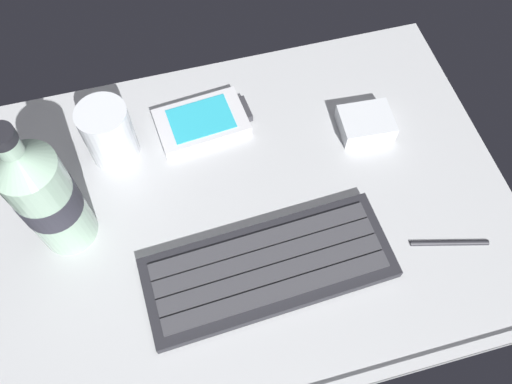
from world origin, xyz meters
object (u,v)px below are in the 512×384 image
(keyboard, at_px, (268,268))
(juice_cup, at_px, (109,135))
(charger_block, at_px, (366,123))
(handheld_device, at_px, (202,121))
(stylus_pen, at_px, (450,242))
(water_bottle, at_px, (45,196))

(keyboard, distance_m, juice_cup, 0.26)
(keyboard, height_order, charger_block, charger_block)
(handheld_device, height_order, charger_block, charger_block)
(keyboard, bearing_deg, handheld_device, 97.68)
(keyboard, bearing_deg, stylus_pen, -5.93)
(juice_cup, relative_size, stylus_pen, 0.89)
(juice_cup, bearing_deg, handheld_device, 6.21)
(keyboard, xyz_separation_m, charger_block, (0.18, 0.16, 0.00))
(handheld_device, height_order, juice_cup, juice_cup)
(keyboard, bearing_deg, water_bottle, 153.04)
(water_bottle, xyz_separation_m, stylus_pen, (0.44, -0.13, -0.09))
(handheld_device, distance_m, stylus_pen, 0.35)
(juice_cup, distance_m, water_bottle, 0.13)
(handheld_device, xyz_separation_m, stylus_pen, (0.25, -0.25, -0.00))
(water_bottle, bearing_deg, charger_block, 7.29)
(juice_cup, xyz_separation_m, stylus_pen, (0.37, -0.24, -0.04))
(keyboard, distance_m, handheld_device, 0.23)
(juice_cup, bearing_deg, charger_block, -8.45)
(juice_cup, bearing_deg, keyboard, -54.62)
(charger_block, bearing_deg, stylus_pen, -77.94)
(handheld_device, relative_size, water_bottle, 0.64)
(charger_block, bearing_deg, water_bottle, -172.71)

